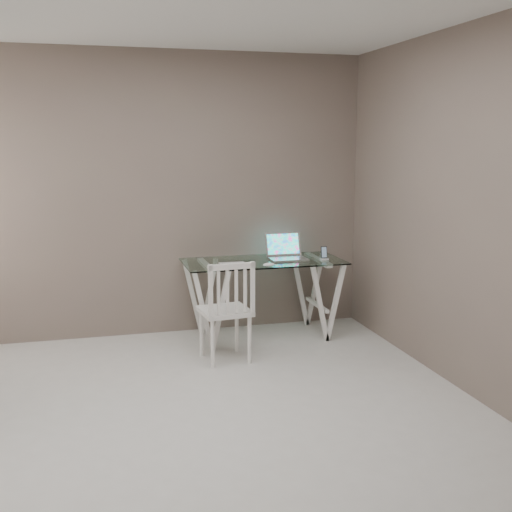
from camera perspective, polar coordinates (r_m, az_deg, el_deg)
The scene contains 7 objects.
room at distance 3.95m, azimuth -5.77°, elevation 8.04°, with size 4.50×4.52×2.71m.
desk at distance 6.13m, azimuth 0.63°, elevation -3.75°, with size 1.50×0.70×0.75m.
chair at distance 5.41m, azimuth -2.54°, elevation -4.54°, with size 0.44×0.44×0.88m.
laptop at distance 6.17m, azimuth 2.66°, elevation 0.32°, with size 0.35×0.32×0.24m.
keyboard at distance 5.90m, azimuth -2.16°, elevation -0.66°, with size 0.25×0.11×0.01m, color silver.
mouse at distance 5.77m, azimuth 1.15°, elevation -0.77°, with size 0.11×0.06×0.03m, color white.
phone_dock at distance 6.13m, azimuth 6.07°, elevation -0.00°, with size 0.07×0.07×0.13m.
Camera 1 is at (-0.70, -3.88, 1.86)m, focal length 45.00 mm.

